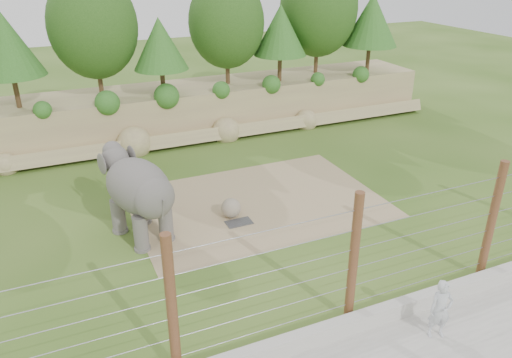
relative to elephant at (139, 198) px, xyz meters
name	(u,v)px	position (x,y,z in m)	size (l,w,h in m)	color
ground	(278,241)	(4.37, -2.32, -1.55)	(90.00, 90.00, 0.00)	#315616
back_embankment	(187,62)	(4.96, 10.35, 2.42)	(30.00, 5.52, 8.77)	#978160
dirt_patch	(257,202)	(4.87, 0.68, -1.54)	(10.00, 7.00, 0.02)	tan
drain_grate	(239,222)	(3.54, -0.59, -1.51)	(1.00, 0.60, 0.03)	#262628
elephant	(139,198)	(0.00, 0.00, 0.00)	(1.64, 3.82, 3.09)	#56514E
stone_ball	(231,208)	(3.44, -0.03, -1.14)	(0.78, 0.78, 0.78)	gray
retaining_wall	(359,322)	(4.37, -7.32, -1.30)	(26.00, 0.35, 0.50)	#ADA9A0
barrier_fence	(354,259)	(4.37, -6.82, 0.45)	(20.26, 0.26, 4.00)	#572B1A
zookeeper	(440,309)	(6.16, -8.39, -0.67)	(0.63, 0.42, 1.73)	#ABAFB4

